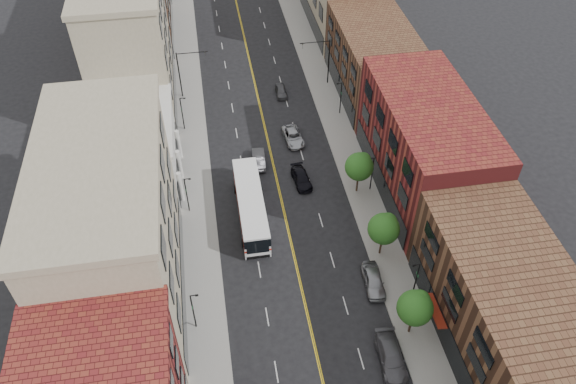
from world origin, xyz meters
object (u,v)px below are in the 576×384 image
city_bus (251,205)px  car_lane_c (281,91)px  car_lane_a (301,178)px  car_parked_mid (391,357)px  car_parked_far (374,281)px  car_lane_behind (259,159)px  car_lane_b (293,137)px

city_bus → car_lane_c: bearing=73.2°
car_lane_c → car_lane_a: bearing=-90.7°
city_bus → car_lane_a: 8.47m
city_bus → car_lane_a: city_bus is taller
car_parked_mid → car_lane_a: (-3.64, 25.53, -0.13)m
car_parked_far → car_lane_a: size_ratio=1.04×
car_lane_behind → car_lane_a: size_ratio=0.97×
car_lane_behind → car_lane_c: size_ratio=1.19×
city_bus → car_lane_a: size_ratio=2.85×
car_lane_behind → car_lane_a: 6.54m
city_bus → car_lane_c: city_bus is taller
city_bus → car_parked_far: size_ratio=2.75×
car_lane_behind → car_lane_c: (5.30, 14.91, -0.10)m
car_lane_behind → car_lane_a: bearing=141.0°
car_lane_behind → car_lane_c: car_lane_behind is taller
car_lane_behind → car_parked_far: bearing=117.8°
city_bus → car_parked_far: bearing=-46.4°
car_parked_mid → car_lane_behind: (-8.40, 30.03, -0.06)m
car_parked_mid → city_bus: bearing=119.4°
car_parked_far → car_lane_c: (-3.90, 36.18, -0.17)m
car_lane_a → car_lane_c: bearing=82.8°
car_lane_b → car_lane_c: size_ratio=1.32×
car_parked_far → car_lane_b: car_parked_far is taller
city_bus → car_parked_far: 16.48m
car_lane_a → car_parked_mid: bearing=-87.5°
city_bus → car_parked_mid: bearing=-63.0°
car_parked_far → car_lane_b: bearing=102.2°
car_lane_b → car_lane_behind: bearing=-149.0°
city_bus → car_parked_far: city_bus is taller
city_bus → car_lane_behind: size_ratio=2.94×
city_bus → car_lane_behind: 9.63m
car_parked_mid → car_lane_c: size_ratio=1.46×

